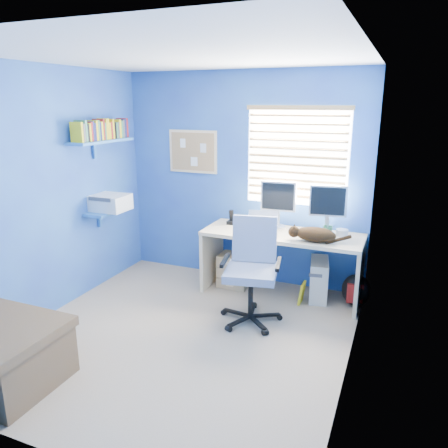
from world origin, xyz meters
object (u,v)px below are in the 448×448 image
at_px(laptop, 261,224).
at_px(cat, 315,234).
at_px(office_chair, 251,284).
at_px(desk, 281,264).
at_px(tower_pc, 319,279).

distance_m(laptop, cat, 0.61).
relative_size(laptop, office_chair, 0.32).
xyz_separation_m(laptop, cat, (0.61, -0.05, -0.03)).
bearing_deg(laptop, cat, -13.60).
xyz_separation_m(laptop, office_chair, (0.09, -0.57, -0.46)).
distance_m(desk, cat, 0.62).
xyz_separation_m(desk, laptop, (-0.21, -0.12, 0.48)).
bearing_deg(office_chair, laptop, 99.38).
height_order(cat, office_chair, office_chair).
xyz_separation_m(tower_pc, office_chair, (-0.54, -0.76, 0.16)).
relative_size(desk, cat, 4.14).
bearing_deg(tower_pc, desk, 178.45).
bearing_deg(laptop, tower_pc, 7.83).
relative_size(desk, office_chair, 1.70).
bearing_deg(desk, office_chair, -99.77).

